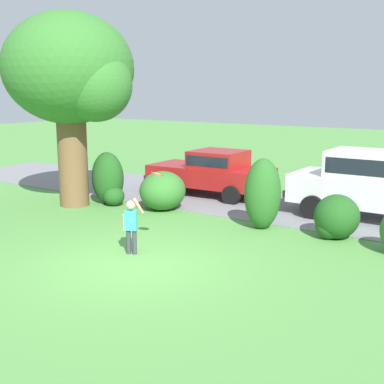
# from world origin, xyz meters

# --- Properties ---
(ground_plane) EXTENTS (80.00, 80.00, 0.00)m
(ground_plane) POSITION_xyz_m (0.00, 0.00, 0.00)
(ground_plane) COLOR #518E42
(driveway_strip) EXTENTS (28.00, 4.40, 0.02)m
(driveway_strip) POSITION_xyz_m (0.00, 6.71, 0.01)
(driveway_strip) COLOR slate
(driveway_strip) RESTS_ON ground
(oak_tree_large) EXTENTS (4.11, 3.96, 5.87)m
(oak_tree_large) POSITION_xyz_m (-5.14, 3.39, 3.99)
(oak_tree_large) COLOR brown
(oak_tree_large) RESTS_ON ground
(shrub_near_tree) EXTENTS (1.22, 0.91, 1.65)m
(shrub_near_tree) POSITION_xyz_m (-4.44, 4.01, 0.75)
(shrub_near_tree) COLOR #1E511C
(shrub_near_tree) RESTS_ON ground
(shrub_centre_left) EXTENTS (1.36, 1.46, 1.18)m
(shrub_centre_left) POSITION_xyz_m (-2.57, 4.30, 0.55)
(shrub_centre_left) COLOR #33702B
(shrub_centre_left) RESTS_ON ground
(shrub_centre) EXTENTS (0.95, 0.94, 1.86)m
(shrub_centre) POSITION_xyz_m (0.91, 4.06, 0.93)
(shrub_centre) COLOR #286023
(shrub_centre) RESTS_ON ground
(shrub_centre_right) EXTENTS (1.10, 1.12, 1.09)m
(shrub_centre_right) POSITION_xyz_m (2.80, 4.25, 0.50)
(shrub_centre_right) COLOR #1E511C
(shrub_centre_right) RESTS_ON ground
(parked_sedan) EXTENTS (4.46, 2.22, 1.56)m
(parked_sedan) POSITION_xyz_m (-2.40, 6.99, 0.85)
(parked_sedan) COLOR maroon
(parked_sedan) RESTS_ON ground
(parked_suv) EXTENTS (4.71, 2.11, 1.92)m
(parked_suv) POSITION_xyz_m (3.05, 6.67, 1.08)
(parked_suv) COLOR white
(parked_suv) RESTS_ON ground
(child_thrower) EXTENTS (0.38, 0.37, 1.29)m
(child_thrower) POSITION_xyz_m (-0.54, 0.53, 0.72)
(child_thrower) COLOR #383842
(child_thrower) RESTS_ON ground
(frisbee) EXTENTS (0.30, 0.27, 0.16)m
(frisbee) POSITION_xyz_m (-0.20, 1.05, 1.76)
(frisbee) COLOR red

